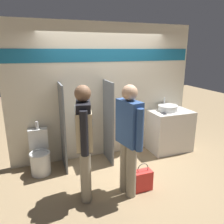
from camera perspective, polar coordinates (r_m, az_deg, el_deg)
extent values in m
plane|color=#997F5B|center=(4.40, 0.78, -13.86)|extent=(16.00, 16.00, 0.00)
cube|color=beige|center=(4.46, -1.90, 5.13)|extent=(3.82, 0.06, 2.70)
cube|color=#19668E|center=(4.35, -1.84, 14.59)|extent=(3.74, 0.01, 0.24)
cube|color=silver|center=(5.04, 14.85, -4.74)|extent=(0.91, 0.60, 0.91)
cylinder|color=silver|center=(4.91, 14.39, 1.03)|extent=(0.43, 0.43, 0.12)
cylinder|color=silver|center=(5.00, 13.53, 2.89)|extent=(0.03, 0.03, 0.14)
cube|color=#232328|center=(4.66, 13.32, -0.38)|extent=(0.07, 0.14, 0.01)
cube|color=slate|center=(4.11, -12.74, -3.98)|extent=(0.03, 0.57, 1.62)
cube|color=slate|center=(4.30, -0.95, -2.70)|extent=(0.03, 0.57, 1.62)
cylinder|color=silver|center=(4.52, -6.94, -9.15)|extent=(0.04, 0.04, 0.56)
ellipsoid|color=silver|center=(4.33, -7.16, -3.16)|extent=(0.35, 0.25, 0.48)
cube|color=silver|center=(4.43, -7.56, -1.79)|extent=(0.33, 0.02, 0.60)
cylinder|color=silver|center=(4.32, -7.57, 1.32)|extent=(0.06, 0.06, 0.16)
cylinder|color=silver|center=(4.77, 3.57, -7.65)|extent=(0.04, 0.04, 0.56)
ellipsoid|color=silver|center=(4.60, 3.68, -1.94)|extent=(0.35, 0.25, 0.48)
cube|color=silver|center=(4.69, 3.08, -0.67)|extent=(0.33, 0.02, 0.60)
cylinder|color=silver|center=(4.59, 3.32, 2.29)|extent=(0.06, 0.06, 0.16)
cylinder|color=silver|center=(4.27, -18.14, -12.72)|extent=(0.36, 0.36, 0.39)
torus|color=silver|center=(4.18, -18.38, -10.24)|extent=(0.37, 0.37, 0.04)
cube|color=silver|center=(4.35, -18.73, -6.59)|extent=(0.35, 0.16, 0.39)
cylinder|color=silver|center=(4.24, -19.04, -3.26)|extent=(0.06, 0.06, 0.14)
cylinder|color=gray|center=(3.33, -6.87, -16.19)|extent=(0.16, 0.16, 0.84)
cylinder|color=gray|center=(3.47, -6.93, -14.74)|extent=(0.16, 0.16, 0.84)
cube|color=black|center=(3.08, -7.37, -3.34)|extent=(0.28, 0.47, 0.67)
cube|color=#C6B289|center=(3.09, -7.33, -4.28)|extent=(0.31, 0.50, 0.53)
cylinder|color=black|center=(2.85, -7.28, -5.62)|extent=(0.11, 0.11, 0.61)
cylinder|color=black|center=(3.32, -7.40, -2.47)|extent=(0.11, 0.11, 0.61)
sphere|color=brown|center=(2.96, -7.67, 4.87)|extent=(0.23, 0.23, 0.23)
cylinder|color=gray|center=(3.43, 5.04, -15.18)|extent=(0.16, 0.16, 0.84)
cylinder|color=gray|center=(3.54, 3.41, -14.03)|extent=(0.16, 0.16, 0.84)
cube|color=#2D4C84|center=(3.17, 4.48, -2.84)|extent=(0.27, 0.46, 0.66)
cylinder|color=#2D4C84|center=(2.99, 7.25, -4.73)|extent=(0.10, 0.10, 0.61)
cylinder|color=#2D4C84|center=(3.37, 2.00, -2.22)|extent=(0.10, 0.10, 0.61)
sphere|color=tan|center=(3.06, 4.66, 5.08)|extent=(0.23, 0.23, 0.23)
cube|color=red|center=(3.71, 7.96, -17.24)|extent=(0.30, 0.17, 0.33)
torus|color=#4C4742|center=(3.60, 8.09, -14.50)|extent=(0.19, 0.01, 0.19)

